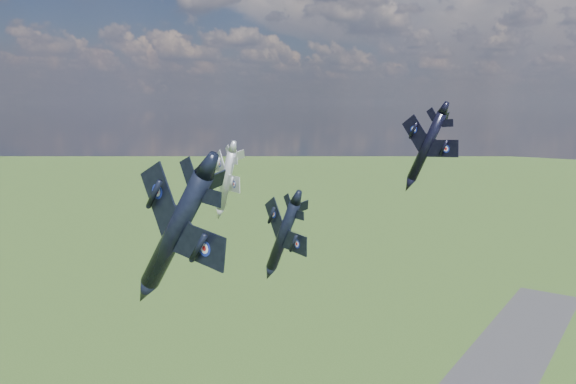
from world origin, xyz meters
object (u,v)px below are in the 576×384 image
Objects in this scene: jet_lead_navy at (283,236)px; jet_high_navy at (426,147)px; jet_left_silver at (226,180)px; jet_right_navy at (175,232)px.

jet_high_navy reaches higher than jet_lead_navy.
jet_high_navy is at bearing 35.82° from jet_left_silver.
jet_right_navy is 1.02× the size of jet_left_silver.
jet_left_silver is (-32.43, -6.21, -6.72)m from jet_high_navy.
jet_lead_navy is at bearing -10.63° from jet_left_silver.
jet_high_navy is at bearing 91.07° from jet_right_navy.
jet_left_silver reaches higher than jet_lead_navy.
jet_high_navy reaches higher than jet_right_navy.
jet_right_navy is 50.96m from jet_left_silver.
jet_high_navy is at bearing 88.72° from jet_lead_navy.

